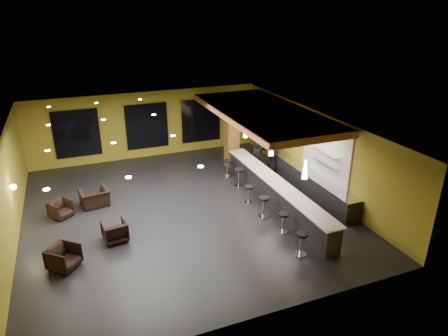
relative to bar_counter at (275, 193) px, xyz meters
name	(u,v)px	position (x,y,z in m)	size (l,w,h in m)	color
floor	(183,210)	(-3.65, 1.00, -0.55)	(12.00, 13.00, 0.10)	black
ceiling	(179,124)	(-3.65, 1.00, 3.05)	(12.00, 13.00, 0.10)	black
wall_back	(146,125)	(-3.65, 7.55, 1.25)	(12.00, 0.10, 3.50)	olive
wall_front	(255,265)	(-3.65, -5.55, 1.25)	(12.00, 0.10, 3.50)	olive
wall_left	(7,195)	(-9.70, 1.00, 1.25)	(0.10, 13.00, 3.50)	olive
wall_right	(314,149)	(2.40, 1.00, 1.25)	(0.10, 13.00, 3.50)	olive
wood_soffit	(263,113)	(0.35, 2.00, 2.86)	(3.60, 8.00, 0.28)	#B76035
window_left	(77,134)	(-7.15, 7.44, 1.20)	(2.20, 0.06, 2.40)	black
window_center	(147,126)	(-3.65, 7.44, 1.20)	(2.20, 0.06, 2.40)	black
window_right	(201,120)	(-0.65, 7.44, 1.20)	(2.20, 0.06, 2.40)	black
tile_backsplash	(326,152)	(2.31, 0.00, 1.50)	(0.06, 3.20, 2.40)	white
bar_counter	(275,193)	(0.00, 0.00, 0.00)	(0.60, 8.00, 1.00)	black
bar_top	(276,182)	(0.00, 0.00, 0.52)	(0.78, 8.10, 0.05)	silver
prep_counter	(310,183)	(2.00, 0.50, -0.07)	(0.70, 6.00, 0.86)	black
prep_top	(311,173)	(2.00, 0.50, 0.39)	(0.72, 6.00, 0.03)	silver
wall_shelf_lower	(325,163)	(2.17, -0.20, 1.10)	(0.30, 1.50, 0.03)	silver
wall_shelf_upper	(326,153)	(2.17, -0.20, 1.55)	(0.30, 1.50, 0.03)	silver
column	(232,133)	(0.00, 4.60, 1.25)	(0.60, 0.60, 3.50)	brown
wall_sconce	(13,187)	(-9.53, 1.50, 1.30)	(0.22, 0.22, 0.22)	#FFE5B2
pendant_0	(305,169)	(0.00, -2.00, 1.85)	(0.20, 0.20, 0.70)	white
pendant_1	(271,147)	(0.00, 0.50, 1.85)	(0.20, 0.20, 0.70)	white
pendant_2	(245,130)	(0.00, 3.00, 1.85)	(0.20, 0.20, 0.70)	white
staff_a	(257,159)	(0.61, 2.94, 0.38)	(0.64, 0.42, 1.76)	black
staff_b	(258,152)	(1.02, 3.64, 0.42)	(0.90, 0.70, 1.85)	black
staff_c	(273,156)	(1.52, 3.04, 0.33)	(0.81, 0.53, 1.66)	black
armchair_a	(64,257)	(-8.16, -1.34, -0.12)	(0.82, 0.84, 0.77)	black
armchair_b	(115,231)	(-6.47, -0.33, -0.13)	(0.79, 0.82, 0.74)	black
armchair_c	(61,209)	(-8.19, 2.14, -0.16)	(0.73, 0.75, 0.69)	black
armchair_d	(95,198)	(-6.88, 2.62, -0.14)	(1.11, 0.97, 0.72)	black
bar_stool_0	(301,241)	(-0.91, -3.48, 0.02)	(0.41, 0.41, 0.82)	silver
bar_stool_1	(283,220)	(-0.75, -2.01, -0.02)	(0.38, 0.38, 0.75)	silver
bar_stool_2	(264,204)	(-0.91, -0.77, 0.05)	(0.43, 0.43, 0.86)	silver
bar_stool_3	(249,192)	(-0.93, 0.54, -0.02)	(0.38, 0.38, 0.74)	silver
bar_stool_4	(239,175)	(-0.66, 2.17, 0.04)	(0.43, 0.43, 0.84)	silver
bar_stool_5	(227,166)	(-0.73, 3.38, 0.03)	(0.42, 0.42, 0.83)	silver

